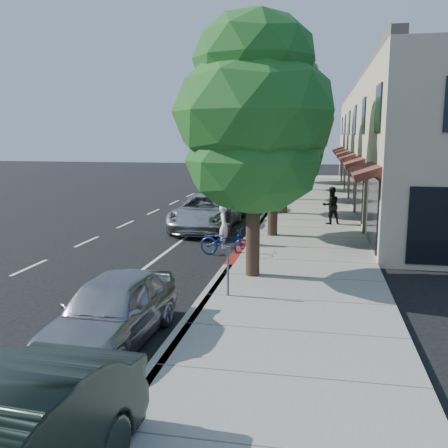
% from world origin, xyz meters
% --- Properties ---
extents(ground, '(120.00, 120.00, 0.00)m').
position_xyz_m(ground, '(0.00, 0.00, 0.00)').
color(ground, black).
rests_on(ground, ground).
extents(sidewalk, '(4.60, 56.00, 0.15)m').
position_xyz_m(sidewalk, '(2.30, 8.00, 0.07)').
color(sidewalk, gray).
rests_on(sidewalk, ground).
extents(curb, '(0.30, 56.00, 0.15)m').
position_xyz_m(curb, '(0.00, 8.00, 0.07)').
color(curb, '#9E998E').
rests_on(curb, ground).
extents(curb_red_segment, '(0.32, 4.00, 0.15)m').
position_xyz_m(curb_red_segment, '(0.00, 1.00, 0.07)').
color(curb_red_segment, maroon).
rests_on(curb_red_segment, ground).
extents(storefront_building, '(10.00, 36.00, 7.00)m').
position_xyz_m(storefront_building, '(9.60, 18.00, 3.50)').
color(storefront_building, beige).
rests_on(storefront_building, ground).
extents(street_tree_0, '(4.50, 4.50, 7.46)m').
position_xyz_m(street_tree_0, '(0.90, -2.00, 4.62)').
color(street_tree_0, black).
rests_on(street_tree_0, ground).
extents(street_tree_1, '(4.78, 4.78, 7.51)m').
position_xyz_m(street_tree_1, '(0.90, 4.00, 4.60)').
color(street_tree_1, black).
rests_on(street_tree_1, ground).
extents(street_tree_2, '(4.10, 4.10, 6.82)m').
position_xyz_m(street_tree_2, '(0.90, 10.00, 4.22)').
color(street_tree_2, black).
rests_on(street_tree_2, ground).
extents(street_tree_3, '(4.58, 4.58, 7.70)m').
position_xyz_m(street_tree_3, '(0.90, 16.00, 4.78)').
color(street_tree_3, black).
rests_on(street_tree_3, ground).
extents(street_tree_4, '(4.14, 4.14, 7.23)m').
position_xyz_m(street_tree_4, '(0.90, 22.00, 4.53)').
color(street_tree_4, black).
rests_on(street_tree_4, ground).
extents(street_tree_5, '(5.45, 5.45, 7.48)m').
position_xyz_m(street_tree_5, '(0.90, 28.00, 4.42)').
color(street_tree_5, black).
rests_on(street_tree_5, ground).
extents(cyclist, '(0.46, 0.63, 1.59)m').
position_xyz_m(cyclist, '(-0.70, 2.03, 0.80)').
color(cyclist, white).
rests_on(cyclist, ground).
extents(bicycle, '(1.93, 0.86, 0.98)m').
position_xyz_m(bicycle, '(-0.40, 0.75, 0.49)').
color(bicycle, navy).
rests_on(bicycle, ground).
extents(silver_suv, '(2.68, 5.61, 1.54)m').
position_xyz_m(silver_suv, '(-2.20, 5.50, 0.77)').
color(silver_suv, '#BCBDC2').
rests_on(silver_suv, ground).
extents(dark_sedan, '(1.91, 4.93, 1.60)m').
position_xyz_m(dark_sedan, '(-1.75, 10.50, 0.80)').
color(dark_sedan, black).
rests_on(dark_sedan, ground).
extents(white_pickup, '(2.36, 5.50, 1.58)m').
position_xyz_m(white_pickup, '(-2.20, 17.17, 0.79)').
color(white_pickup, silver).
rests_on(white_pickup, ground).
extents(dark_suv_far, '(2.57, 5.19, 1.70)m').
position_xyz_m(dark_suv_far, '(-2.20, 21.50, 0.85)').
color(dark_suv_far, black).
rests_on(dark_suv_far, ground).
extents(near_car_a, '(1.81, 4.17, 1.40)m').
position_xyz_m(near_car_a, '(-1.24, -6.99, 0.70)').
color(near_car_a, '#A2A1A6').
rests_on(near_car_a, ground).
extents(pedestrian, '(1.02, 0.93, 1.69)m').
position_xyz_m(pedestrian, '(3.25, 7.12, 1.00)').
color(pedestrian, black).
rests_on(pedestrian, sidewalk).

